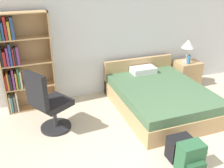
{
  "coord_description": "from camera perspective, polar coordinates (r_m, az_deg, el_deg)",
  "views": [
    {
      "loc": [
        -1.86,
        -1.43,
        2.42
      ],
      "look_at": [
        -0.63,
        1.98,
        0.75
      ],
      "focal_mm": 40.0,
      "sensor_mm": 36.0,
      "label": 1
    }
  ],
  "objects": [
    {
      "name": "backpack_green",
      "position": [
        3.52,
        17.56,
        -15.89
      ],
      "size": [
        0.33,
        0.28,
        0.41
      ],
      "color": "#2D603D",
      "rests_on": "ground_plane"
    },
    {
      "name": "bookshelf",
      "position": [
        4.69,
        -20.32,
        4.58
      ],
      "size": [
        0.88,
        0.26,
        1.79
      ],
      "color": "tan",
      "rests_on": "ground_plane"
    },
    {
      "name": "bed",
      "position": [
        4.78,
        10.6,
        -2.8
      ],
      "size": [
        1.54,
        1.98,
        0.72
      ],
      "color": "tan",
      "rests_on": "ground_plane"
    },
    {
      "name": "backpack_black",
      "position": [
        3.68,
        15.27,
        -14.11
      ],
      "size": [
        0.33,
        0.29,
        0.34
      ],
      "color": "black",
      "rests_on": "ground_plane"
    },
    {
      "name": "water_bottle",
      "position": [
        5.6,
        17.14,
        5.4
      ],
      "size": [
        0.07,
        0.07,
        0.21
      ],
      "color": "teal",
      "rests_on": "nightstand"
    },
    {
      "name": "table_lamp",
      "position": [
        5.63,
        17.01,
        8.61
      ],
      "size": [
        0.27,
        0.27,
        0.5
      ],
      "color": "#B2B2B7",
      "rests_on": "nightstand"
    },
    {
      "name": "wall_back",
      "position": [
        5.14,
        1.88,
        12.13
      ],
      "size": [
        9.0,
        0.06,
        2.6
      ],
      "color": "silver",
      "rests_on": "ground_plane"
    },
    {
      "name": "nightstand",
      "position": [
        5.85,
        16.67,
        2.26
      ],
      "size": [
        0.52,
        0.45,
        0.57
      ],
      "color": "tan",
      "rests_on": "ground_plane"
    },
    {
      "name": "office_chair",
      "position": [
        4.04,
        -14.36,
        -4.48
      ],
      "size": [
        0.72,
        0.69,
        1.08
      ],
      "color": "#232326",
      "rests_on": "ground_plane"
    }
  ]
}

